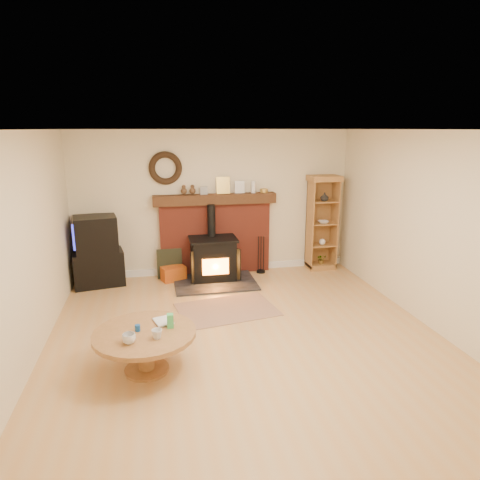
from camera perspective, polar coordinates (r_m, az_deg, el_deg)
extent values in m
plane|color=tan|center=(5.61, 0.93, -13.09)|extent=(5.50, 5.50, 0.00)
cube|color=beige|center=(7.79, -3.44, 4.93)|extent=(5.00, 0.02, 2.60)
cube|color=beige|center=(2.70, 14.23, -14.91)|extent=(5.00, 0.02, 2.60)
cube|color=beige|center=(5.22, -26.92, -1.54)|extent=(0.02, 5.50, 2.60)
cube|color=beige|center=(6.17, 24.29, 1.06)|extent=(0.02, 5.50, 2.60)
cube|color=white|center=(4.97, 1.05, 14.51)|extent=(5.00, 5.50, 0.02)
cube|color=white|center=(8.07, -3.28, -3.80)|extent=(5.00, 0.04, 0.12)
torus|color=black|center=(7.57, -9.91, 9.43)|extent=(0.57, 0.11, 0.57)
cube|color=maroon|center=(7.85, -3.29, 0.16)|extent=(2.00, 0.15, 1.30)
cube|color=#351F11|center=(7.66, -3.33, 5.46)|extent=(2.20, 0.22, 0.18)
cube|color=#999999|center=(7.62, -4.85, 6.60)|extent=(0.13, 0.05, 0.14)
cube|color=gold|center=(7.68, -2.27, 7.30)|extent=(0.24, 0.06, 0.30)
cube|color=white|center=(7.74, -0.06, 7.07)|extent=(0.18, 0.05, 0.22)
cylinder|color=white|center=(7.77, 1.79, 7.10)|extent=(0.08, 0.08, 0.22)
cylinder|color=gold|center=(7.83, 3.22, 6.58)|extent=(0.14, 0.14, 0.07)
cube|color=black|center=(7.48, -3.33, -5.68)|extent=(1.40, 1.00, 0.03)
cube|color=black|center=(7.55, -3.59, -2.58)|extent=(0.75, 0.53, 0.69)
cube|color=black|center=(7.45, -3.63, 0.11)|extent=(0.82, 0.59, 0.04)
cylinder|color=black|center=(7.53, -3.83, 2.61)|extent=(0.14, 0.14, 0.56)
cube|color=orange|center=(7.31, -3.27, -3.58)|extent=(0.45, 0.02, 0.28)
cube|color=black|center=(7.32, -6.00, -3.43)|extent=(0.18, 0.24, 0.56)
cube|color=black|center=(7.41, -0.73, -3.12)|extent=(0.18, 0.24, 0.56)
cube|color=brown|center=(6.44, -1.75, -9.23)|extent=(1.55, 1.18, 0.01)
cube|color=black|center=(7.74, -18.32, -3.51)|extent=(0.90, 0.70, 0.60)
cube|color=black|center=(7.58, -18.68, 0.80)|extent=(0.76, 0.67, 0.60)
cube|color=#1C20B5|center=(7.30, -19.34, 0.48)|extent=(0.53, 0.11, 0.43)
cube|color=olive|center=(8.40, 10.63, -3.36)|extent=(0.51, 0.37, 0.10)
cube|color=olive|center=(8.35, 10.44, 2.33)|extent=(0.51, 0.02, 1.63)
cube|color=olive|center=(8.10, 9.28, 2.00)|extent=(0.02, 0.37, 1.63)
cube|color=olive|center=(8.28, 12.47, 2.13)|extent=(0.02, 0.37, 1.63)
cube|color=olive|center=(8.05, 11.19, 8.08)|extent=(0.57, 0.41, 0.10)
cube|color=olive|center=(8.28, 10.76, -0.63)|extent=(0.47, 0.33, 0.02)
cube|color=olive|center=(8.18, 10.90, 2.20)|extent=(0.47, 0.33, 0.02)
cube|color=olive|center=(8.11, 11.04, 5.09)|extent=(0.47, 0.33, 0.02)
imported|color=white|center=(8.05, 11.21, 5.66)|extent=(0.15, 0.15, 0.16)
imported|color=white|center=(8.13, 11.04, 2.36)|extent=(0.20, 0.20, 0.05)
sphere|color=white|center=(8.22, 10.91, -0.25)|extent=(0.12, 0.12, 0.12)
imported|color=#41AF5A|center=(8.31, 10.80, -2.50)|extent=(0.18, 0.15, 0.20)
cube|color=#C86E13|center=(7.67, -8.85, -4.44)|extent=(0.46, 0.37, 0.25)
cube|color=black|center=(7.76, -9.37, -3.13)|extent=(0.44, 0.12, 0.53)
cylinder|color=black|center=(8.02, 2.78, -4.21)|extent=(0.16, 0.16, 0.04)
cylinder|color=black|center=(7.91, 2.46, -1.98)|extent=(0.02, 0.02, 0.70)
cylinder|color=black|center=(7.92, 2.81, -1.95)|extent=(0.02, 0.02, 0.70)
cylinder|color=black|center=(7.93, 3.16, -1.93)|extent=(0.02, 0.02, 0.70)
cylinder|color=brown|center=(5.08, -12.32, -16.47)|extent=(0.49, 0.49, 0.03)
cylinder|color=brown|center=(4.98, -12.45, -14.41)|extent=(0.18, 0.18, 0.40)
cylinder|color=brown|center=(4.87, -12.60, -12.10)|extent=(1.12, 1.12, 0.05)
imported|color=white|center=(4.63, -14.58, -12.60)|extent=(0.14, 0.14, 0.11)
imported|color=white|center=(4.66, -11.02, -12.22)|extent=(0.11, 0.11, 0.10)
imported|color=#4C331E|center=(5.00, -11.23, -10.82)|extent=(0.19, 0.25, 0.02)
cylinder|color=#134590|center=(4.88, -13.50, -11.34)|extent=(0.06, 0.06, 0.07)
cube|color=#41AF5A|center=(4.87, -9.29, -10.58)|extent=(0.07, 0.07, 0.16)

